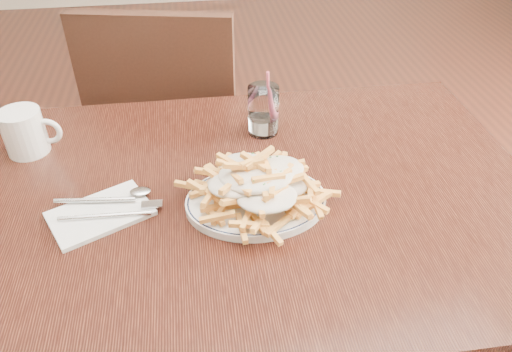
{
  "coord_description": "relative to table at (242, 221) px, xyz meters",
  "views": [
    {
      "loc": [
        -0.08,
        -0.77,
        1.38
      ],
      "look_at": [
        0.02,
        -0.04,
        0.82
      ],
      "focal_mm": 35.0,
      "sensor_mm": 36.0,
      "label": 1
    }
  ],
  "objects": [
    {
      "name": "table",
      "position": [
        0.0,
        0.0,
        0.0
      ],
      "size": [
        1.2,
        0.8,
        0.75
      ],
      "color": "black",
      "rests_on": "ground"
    },
    {
      "name": "chair_far",
      "position": [
        -0.16,
        0.61,
        -0.14
      ],
      "size": [
        0.51,
        0.51,
        0.94
      ],
      "color": "black",
      "rests_on": "ground"
    },
    {
      "name": "fries_plate",
      "position": [
        0.02,
        -0.04,
        0.09
      ],
      "size": [
        0.29,
        0.26,
        0.02
      ],
      "color": "white",
      "rests_on": "table"
    },
    {
      "name": "loaded_fries",
      "position": [
        0.02,
        -0.04,
        0.14
      ],
      "size": [
        0.29,
        0.24,
        0.08
      ],
      "color": "#EFA749",
      "rests_on": "fries_plate"
    },
    {
      "name": "napkin",
      "position": [
        -0.27,
        -0.03,
        0.08
      ],
      "size": [
        0.21,
        0.18,
        0.01
      ],
      "primitive_type": "cube",
      "rotation": [
        0.0,
        0.0,
        0.46
      ],
      "color": "silver",
      "rests_on": "table"
    },
    {
      "name": "cutlery",
      "position": [
        -0.27,
        -0.03,
        0.09
      ],
      "size": [
        0.22,
        0.08,
        0.01
      ],
      "color": "silver",
      "rests_on": "napkin"
    },
    {
      "name": "water_glass",
      "position": [
        0.08,
        0.22,
        0.13
      ],
      "size": [
        0.07,
        0.07,
        0.16
      ],
      "color": "white",
      "rests_on": "table"
    },
    {
      "name": "coffee_mug",
      "position": [
        -0.45,
        0.21,
        0.13
      ],
      "size": [
        0.13,
        0.09,
        0.1
      ],
      "color": "white",
      "rests_on": "table"
    }
  ]
}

